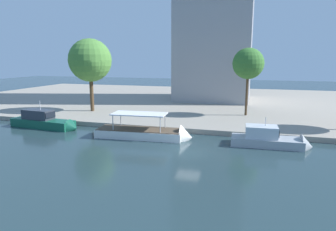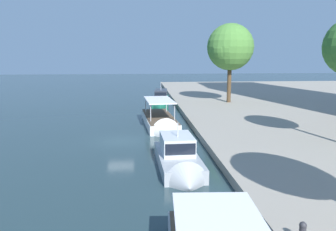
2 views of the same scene
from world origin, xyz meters
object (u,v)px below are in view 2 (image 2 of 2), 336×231
at_px(tour_boat_1, 160,123).
at_px(tree_1, 229,48).
at_px(motor_yacht_0, 161,102).
at_px(motor_yacht_2, 179,162).
at_px(mooring_bollard_0, 303,231).

xyz_separation_m(tour_boat_1, tree_1, (-14.13, 11.47, 8.70)).
distance_m(motor_yacht_0, motor_yacht_2, 30.05).
relative_size(motor_yacht_0, tree_1, 0.88).
bearing_deg(mooring_bollard_0, motor_yacht_2, -160.82).
bearing_deg(tour_boat_1, motor_yacht_2, -2.36).
height_order(motor_yacht_0, tree_1, tree_1).
bearing_deg(motor_yacht_2, tree_1, 156.81).
relative_size(motor_yacht_0, motor_yacht_2, 1.24).
bearing_deg(tour_boat_1, tree_1, 136.71).
distance_m(motor_yacht_0, tour_boat_1, 15.70).
relative_size(motor_yacht_2, mooring_bollard_0, 10.15).
distance_m(tour_boat_1, motor_yacht_2, 14.39).
relative_size(motor_yacht_2, tree_1, 0.71).
xyz_separation_m(motor_yacht_0, mooring_bollard_0, (40.90, 3.22, 0.42)).
bearing_deg(motor_yacht_0, tour_boat_1, 1.63).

